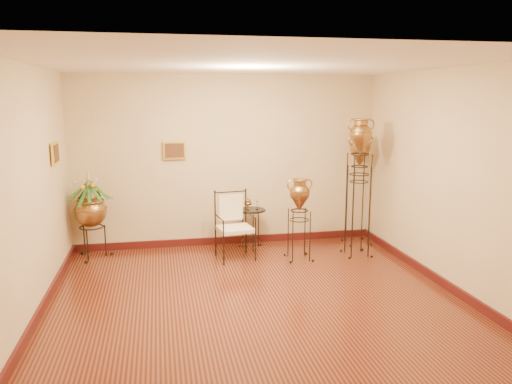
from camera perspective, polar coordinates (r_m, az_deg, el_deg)
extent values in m
plane|color=maroon|center=(6.19, 0.06, -12.38)|extent=(5.00, 5.00, 0.00)
cube|color=#42100F|center=(8.48, -3.22, -5.51)|extent=(5.00, 0.04, 0.12)
cube|color=#42100F|center=(6.22, -23.56, -12.61)|extent=(0.04, 5.00, 0.12)
cube|color=#42100F|center=(7.05, 20.55, -9.63)|extent=(0.04, 5.00, 0.12)
cube|color=yellow|center=(8.09, -9.30, 4.71)|extent=(0.36, 0.03, 0.29)
cube|color=yellow|center=(7.20, -21.97, 4.13)|extent=(0.03, 0.36, 0.29)
cube|color=beige|center=(7.60, -2.40, -4.25)|extent=(0.56, 0.53, 0.06)
cube|color=beige|center=(7.53, -2.42, -2.11)|extent=(0.38, 0.08, 0.40)
cylinder|color=black|center=(8.07, -0.52, -2.04)|extent=(0.45, 0.45, 0.01)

